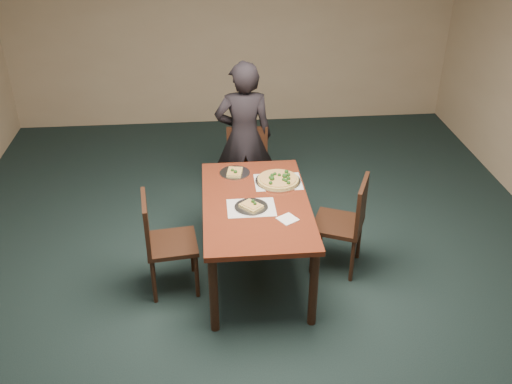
{
  "coord_description": "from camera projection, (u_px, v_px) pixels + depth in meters",
  "views": [
    {
      "loc": [
        -0.35,
        -3.63,
        3.25
      ],
      "look_at": [
        0.01,
        0.47,
        0.85
      ],
      "focal_mm": 40.0,
      "sensor_mm": 36.0,
      "label": 1
    }
  ],
  "objects": [
    {
      "name": "ground",
      "position": [
        260.0,
        307.0,
        4.79
      ],
      "size": [
        8.0,
        8.0,
        0.0
      ],
      "primitive_type": "plane",
      "color": "black",
      "rests_on": "ground"
    },
    {
      "name": "room_shell",
      "position": [
        260.0,
        115.0,
        3.92
      ],
      "size": [
        8.0,
        8.0,
        8.0
      ],
      "color": "tan",
      "rests_on": "ground"
    },
    {
      "name": "dining_table",
      "position": [
        256.0,
        211.0,
        4.87
      ],
      "size": [
        0.9,
        1.5,
        0.75
      ],
      "color": "#511C10",
      "rests_on": "ground"
    },
    {
      "name": "chair_far",
      "position": [
        248.0,
        167.0,
        5.89
      ],
      "size": [
        0.44,
        0.44,
        0.91
      ],
      "rotation": [
        0.0,
        0.0,
        -0.05
      ],
      "color": "black",
      "rests_on": "ground"
    },
    {
      "name": "chair_left",
      "position": [
        162.0,
        239.0,
        4.77
      ],
      "size": [
        0.47,
        0.47,
        0.91
      ],
      "rotation": [
        0.0,
        0.0,
        1.69
      ],
      "color": "black",
      "rests_on": "ground"
    },
    {
      "name": "chair_right",
      "position": [
        347.0,
        220.0,
        5.02
      ],
      "size": [
        0.55,
        0.55,
        0.91
      ],
      "rotation": [
        0.0,
        0.0,
        -1.98
      ],
      "color": "black",
      "rests_on": "ground"
    },
    {
      "name": "diner",
      "position": [
        244.0,
        138.0,
        5.82
      ],
      "size": [
        0.59,
        0.39,
        1.61
      ],
      "primitive_type": "imported",
      "rotation": [
        0.0,
        0.0,
        3.15
      ],
      "color": "black",
      "rests_on": "ground"
    },
    {
      "name": "placemat_main",
      "position": [
        278.0,
        182.0,
        5.12
      ],
      "size": [
        0.42,
        0.32,
        0.0
      ],
      "primitive_type": "cube",
      "color": "white",
      "rests_on": "dining_table"
    },
    {
      "name": "placemat_near",
      "position": [
        251.0,
        208.0,
        4.74
      ],
      "size": [
        0.4,
        0.3,
        0.0
      ],
      "primitive_type": "cube",
      "color": "white",
      "rests_on": "dining_table"
    },
    {
      "name": "pizza_pan",
      "position": [
        278.0,
        180.0,
        5.11
      ],
      "size": [
        0.41,
        0.41,
        0.07
      ],
      "color": "silver",
      "rests_on": "dining_table"
    },
    {
      "name": "slice_plate_near",
      "position": [
        251.0,
        206.0,
        4.74
      ],
      "size": [
        0.28,
        0.28,
        0.06
      ],
      "color": "silver",
      "rests_on": "dining_table"
    },
    {
      "name": "slice_plate_far",
      "position": [
        235.0,
        172.0,
        5.26
      ],
      "size": [
        0.28,
        0.28,
        0.06
      ],
      "color": "silver",
      "rests_on": "dining_table"
    },
    {
      "name": "napkin",
      "position": [
        288.0,
        219.0,
        4.59
      ],
      "size": [
        0.19,
        0.19,
        0.01
      ],
      "primitive_type": "cube",
      "rotation": [
        0.0,
        0.0,
        0.56
      ],
      "color": "white",
      "rests_on": "dining_table"
    }
  ]
}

